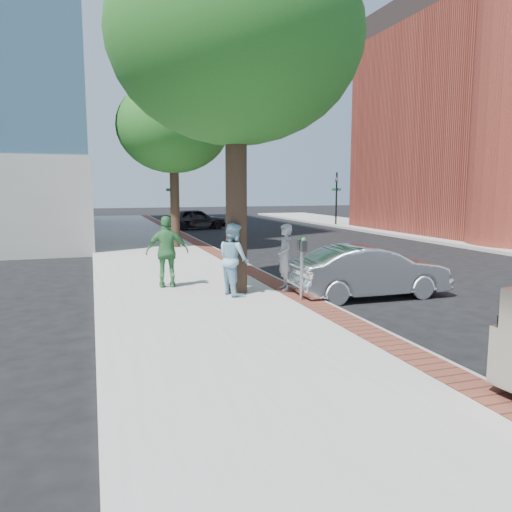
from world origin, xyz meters
name	(u,v)px	position (x,y,z in m)	size (l,w,h in m)	color
ground	(287,314)	(0.00, 0.00, 0.00)	(120.00, 120.00, 0.00)	black
sidewalk	(166,262)	(-1.50, 8.00, 0.07)	(5.00, 60.00, 0.15)	#9E9991
brick_strip	(225,257)	(0.70, 8.00, 0.15)	(0.60, 60.00, 0.01)	brown
curb	(234,259)	(1.05, 8.00, 0.07)	(0.10, 60.00, 0.15)	gray
signal_near	(172,195)	(0.90, 22.00, 2.25)	(0.70, 0.15, 3.80)	black
signal_far	(336,194)	(12.50, 22.00, 2.25)	(0.70, 0.15, 3.80)	black
tree_near	(235,39)	(-0.60, 1.90, 6.17)	(6.00, 6.00, 8.51)	black
tree_far	(173,127)	(-0.50, 12.00, 5.30)	(4.80, 4.80, 7.14)	black
parking_meter	(302,255)	(0.58, 0.57, 1.21)	(0.12, 0.32, 1.47)	gray
person_gray	(285,257)	(0.64, 1.76, 0.99)	(0.62, 0.40, 1.69)	#9FA0A4
person_officer	(234,259)	(-0.74, 1.67, 1.03)	(0.85, 0.66, 1.75)	#89BBD4
person_green	(167,252)	(-2.14, 3.07, 1.08)	(1.09, 0.46, 1.87)	#3E8849
sedan_silver	(370,272)	(2.59, 0.95, 0.65)	(1.38, 3.97, 1.31)	silver
bg_car	(195,219)	(2.55, 22.75, 0.69)	(1.62, 4.02, 1.37)	black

